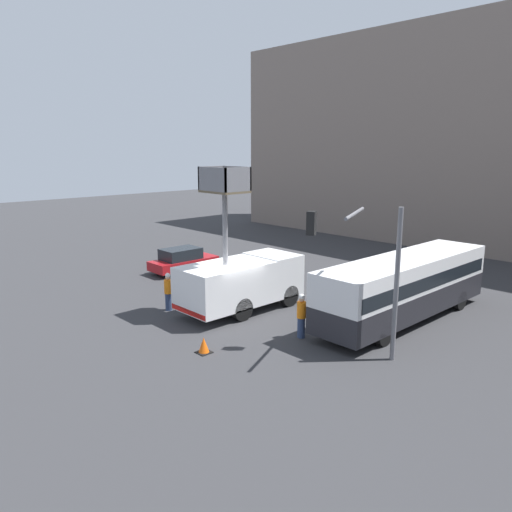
{
  "coord_description": "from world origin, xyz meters",
  "views": [
    {
      "loc": [
        16.99,
        -14.42,
        7.77
      ],
      "look_at": [
        -0.43,
        1.93,
        2.56
      ],
      "focal_mm": 35.0,
      "sensor_mm": 36.0,
      "label": 1
    }
  ],
  "objects": [
    {
      "name": "city_bus",
      "position": [
        5.7,
        5.47,
        1.72
      ],
      "size": [
        2.5,
        10.76,
        2.93
      ],
      "rotation": [
        0.0,
        0.0,
        1.9
      ],
      "color": "#232328",
      "rests_on": "ground_plane"
    },
    {
      "name": "utility_truck",
      "position": [
        -0.43,
        0.93,
        1.57
      ],
      "size": [
        2.59,
        6.28,
        6.93
      ],
      "color": "white",
      "rests_on": "ground_plane"
    },
    {
      "name": "traffic_light_pole",
      "position": [
        6.68,
        0.7,
        3.89
      ],
      "size": [
        3.23,
        2.98,
        5.73
      ],
      "color": "slate",
      "rests_on": "ground_plane"
    },
    {
      "name": "road_worker_directing",
      "position": [
        3.95,
        0.4,
        0.95
      ],
      "size": [
        0.38,
        0.38,
        1.89
      ],
      "rotation": [
        0.0,
        0.0,
        5.69
      ],
      "color": "navy",
      "rests_on": "ground_plane"
    },
    {
      "name": "road_worker_near_truck",
      "position": [
        -2.86,
        -1.63,
        0.94
      ],
      "size": [
        0.38,
        0.38,
        1.87
      ],
      "rotation": [
        0.0,
        0.0,
        5.65
      ],
      "color": "navy",
      "rests_on": "ground_plane"
    },
    {
      "name": "building_backdrop_far",
      "position": [
        0.0,
        26.46,
        8.56
      ],
      "size": [
        44.0,
        10.0,
        17.12
      ],
      "color": "gray",
      "rests_on": "ground_plane"
    },
    {
      "name": "parked_car_curbside",
      "position": [
        -8.71,
        3.31,
        0.77
      ],
      "size": [
        1.81,
        4.32,
        1.55
      ],
      "color": "maroon",
      "rests_on": "ground_plane"
    },
    {
      "name": "traffic_cone_near_truck",
      "position": [
        2.45,
        -3.54,
        0.29
      ],
      "size": [
        0.54,
        0.54,
        0.62
      ],
      "color": "black",
      "rests_on": "ground_plane"
    },
    {
      "name": "ground_plane",
      "position": [
        0.0,
        0.0,
        0.0
      ],
      "size": [
        120.0,
        120.0,
        0.0
      ],
      "primitive_type": "plane",
      "color": "#333335"
    }
  ]
}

